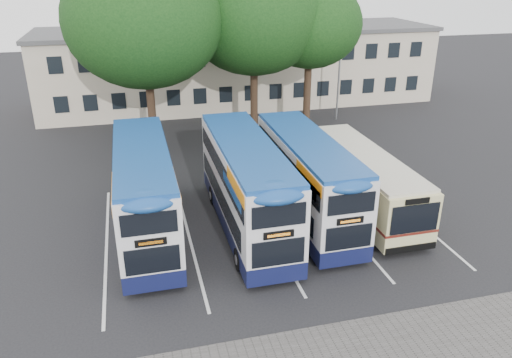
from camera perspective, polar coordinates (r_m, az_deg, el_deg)
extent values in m
plane|color=black|center=(20.22, 15.48, -10.60)|extent=(120.00, 120.00, 0.00)
cube|color=silver|center=(22.26, -16.72, -7.35)|extent=(0.12, 11.00, 0.01)
cube|color=silver|center=(22.28, -7.68, -6.44)|extent=(0.12, 11.00, 0.01)
cube|color=silver|center=(22.85, 1.08, -5.41)|extent=(0.12, 11.00, 0.01)
cube|color=silver|center=(23.91, 9.22, -4.34)|extent=(0.12, 11.00, 0.01)
cube|color=silver|center=(25.42, 16.51, -3.30)|extent=(0.12, 11.00, 0.01)
cube|color=#BEB099|center=(43.02, -1.91, 12.71)|extent=(32.00, 8.00, 6.00)
cube|color=#4C4C4F|center=(42.55, -1.96, 16.75)|extent=(32.40, 8.40, 0.30)
cube|color=black|center=(39.47, -0.59, 9.81)|extent=(30.00, 0.06, 1.20)
cube|color=black|center=(38.90, -0.60, 13.82)|extent=(30.00, 0.06, 1.20)
cylinder|color=gray|center=(38.02, 9.57, 13.28)|extent=(0.14, 0.14, 9.00)
cylinder|color=black|center=(31.69, -11.88, 8.20)|extent=(0.50, 0.50, 5.90)
ellipsoid|color=black|center=(30.78, -12.69, 17.33)|extent=(9.26, 9.26, 7.87)
cylinder|color=black|center=(34.32, -0.22, 9.90)|extent=(0.50, 0.50, 5.95)
ellipsoid|color=black|center=(33.49, -0.24, 18.43)|extent=(9.19, 9.19, 7.81)
cylinder|color=black|center=(35.10, 5.87, 9.65)|extent=(0.50, 0.50, 5.43)
ellipsoid|color=black|center=(34.29, 6.20, 17.24)|extent=(6.80, 6.80, 5.78)
cube|color=#11153E|center=(22.46, -12.30, -4.72)|extent=(2.26, 9.50, 0.72)
cube|color=silver|center=(21.70, -12.69, -0.61)|extent=(2.26, 9.50, 2.80)
cube|color=navy|center=(21.16, -13.04, 2.97)|extent=(2.22, 9.31, 0.27)
cube|color=black|center=(22.26, -12.55, -2.14)|extent=(2.30, 8.41, 0.90)
cube|color=black|center=(21.45, -12.84, 0.93)|extent=(2.30, 8.95, 0.81)
cube|color=orange|center=(18.43, -9.02, -0.90)|extent=(0.02, 2.89, 0.50)
cube|color=black|center=(17.46, -11.93, -7.11)|extent=(1.09, 0.06, 0.27)
cylinder|color=black|center=(25.02, -14.93, -2.40)|extent=(0.27, 0.90, 0.90)
cylinder|color=black|center=(25.04, -10.27, -1.94)|extent=(0.27, 0.90, 0.90)
cylinder|color=black|center=(19.86, -14.74, -9.63)|extent=(0.27, 0.90, 0.90)
cylinder|color=black|center=(19.88, -8.80, -9.03)|extent=(0.27, 0.90, 0.90)
cube|color=red|center=(22.54, -10.06, 2.29)|extent=(0.02, 3.62, 0.77)
cube|color=#11153E|center=(22.42, -1.07, -4.15)|extent=(2.31, 9.70, 0.74)
cube|color=silver|center=(21.64, -1.11, 0.08)|extent=(2.31, 9.70, 2.86)
cube|color=navy|center=(21.10, -1.14, 3.76)|extent=(2.26, 9.50, 0.28)
cube|color=black|center=(22.21, -1.26, -1.50)|extent=(2.35, 8.59, 0.92)
cube|color=black|center=(21.39, -1.12, 1.67)|extent=(2.35, 9.14, 0.83)
cube|color=orange|center=(18.67, 4.61, -0.08)|extent=(0.02, 2.96, 0.51)
cube|color=black|center=(17.47, 2.61, -6.38)|extent=(1.11, 0.06, 0.28)
cylinder|color=black|center=(24.80, -4.93, -1.86)|extent=(0.28, 0.92, 0.92)
cylinder|color=black|center=(25.18, -0.24, -1.36)|extent=(0.28, 0.92, 0.92)
cylinder|color=black|center=(19.62, -1.89, -9.16)|extent=(0.28, 0.92, 0.92)
cylinder|color=black|center=(20.10, 3.99, -8.35)|extent=(0.28, 0.92, 0.92)
cube|color=#11153E|center=(23.43, 5.74, -3.05)|extent=(2.21, 9.28, 0.71)
cube|color=silver|center=(22.72, 5.91, 0.84)|extent=(2.21, 9.28, 2.74)
cube|color=navy|center=(22.22, 6.06, 4.20)|extent=(2.17, 9.09, 0.27)
cube|color=black|center=(23.24, 5.62, -0.63)|extent=(2.25, 8.22, 0.88)
cube|color=black|center=(22.49, 5.98, 2.29)|extent=(2.25, 8.75, 0.80)
cube|color=orange|center=(20.14, 11.97, 0.79)|extent=(0.02, 2.83, 0.49)
cube|color=black|center=(18.88, 10.72, -4.72)|extent=(1.06, 0.06, 0.27)
cylinder|color=black|center=(25.54, 1.58, -1.05)|extent=(0.27, 0.88, 0.88)
cylinder|color=black|center=(26.11, 5.80, -0.59)|extent=(0.27, 0.88, 0.88)
cylinder|color=black|center=(20.71, 5.95, -7.46)|extent=(0.27, 0.88, 0.88)
cylinder|color=black|center=(21.41, 11.02, -6.68)|extent=(0.27, 0.88, 0.88)
cube|color=beige|center=(24.48, 12.02, -0.05)|extent=(2.35, 9.39, 2.39)
cube|color=beige|center=(24.02, 12.27, 2.67)|extent=(2.25, 9.01, 0.19)
cube|color=black|center=(24.71, 11.63, 1.22)|extent=(2.39, 7.51, 0.84)
cube|color=maroon|center=(24.64, 11.94, -0.90)|extent=(2.38, 9.41, 0.11)
cube|color=black|center=(20.67, 17.70, -4.34)|extent=(2.07, 0.06, 1.22)
cylinder|color=black|center=(21.94, 12.88, -5.98)|extent=(0.28, 0.94, 0.94)
cylinder|color=black|center=(22.92, 17.64, -5.20)|extent=(0.28, 0.94, 0.94)
cylinder|color=black|center=(26.82, 7.22, 0.08)|extent=(0.28, 0.94, 0.94)
cylinder|color=black|center=(27.63, 11.33, 0.51)|extent=(0.28, 0.94, 0.94)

